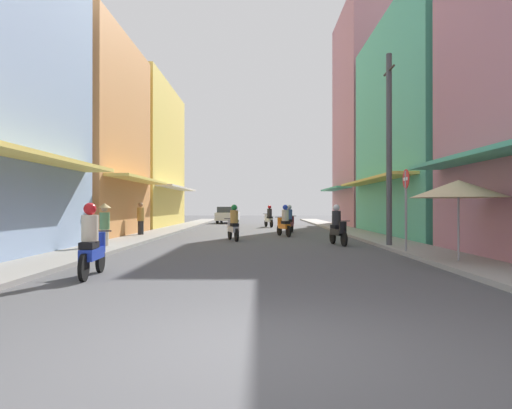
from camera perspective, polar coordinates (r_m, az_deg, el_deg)
name	(u,v)px	position (r m, az deg, el deg)	size (l,w,h in m)	color
ground_plane	(258,236)	(23.10, 0.20, -3.95)	(98.05, 98.05, 0.00)	#4C4C4F
sidewalk_left	(153,234)	(23.74, -12.88, -3.70)	(1.75, 52.57, 0.12)	gray
sidewalk_right	(363,235)	(23.68, 13.31, -3.71)	(1.75, 52.57, 0.12)	#9E9991
building_left_mid	(69,138)	(24.14, -22.52, 7.79)	(7.05, 8.28, 9.73)	#D88C4C
building_left_far	(130,157)	(33.89, -15.60, 5.81)	(7.05, 11.22, 10.11)	#EFD159
building_right_mid	(441,127)	(24.88, 22.26, 8.99)	(7.05, 12.16, 10.97)	#4CB28C
building_right_far	(382,119)	(35.69, 15.55, 10.38)	(7.05, 8.76, 16.13)	#B7727F
motorbike_maroon	(290,221)	(25.37, 4.27, -2.02)	(0.67, 1.77, 1.58)	black
motorbike_silver	(233,225)	(19.83, -2.88, -2.53)	(0.71, 1.76, 1.58)	black
motorbike_black	(338,227)	(17.83, 10.27, -2.79)	(0.60, 1.79, 1.58)	black
motorbike_orange	(284,222)	(22.65, 3.54, -2.24)	(0.74, 1.74, 1.58)	black
motorbike_blue	(92,244)	(10.28, -19.91, -4.69)	(0.55, 1.81, 1.58)	black
motorbike_white	(269,217)	(32.55, 1.62, -1.62)	(0.72, 1.75, 1.58)	black
parked_car	(228,215)	(40.41, -3.58, -1.29)	(1.98, 4.19, 1.45)	silver
pedestrian_foreground	(105,223)	(16.64, -18.51, -2.26)	(0.44, 0.44, 1.61)	beige
pedestrian_crossing	(141,220)	(22.83, -14.31, -1.86)	(0.34, 0.34, 1.69)	#262628
vendor_umbrella	(458,189)	(12.61, 24.12, 1.81)	(2.39, 2.39, 2.18)	#99999E
utility_pole	(389,149)	(16.94, 16.40, 6.73)	(0.20, 1.20, 6.95)	#4C4C4F
street_sign_no_entry	(406,199)	(14.71, 18.34, 0.62)	(0.07, 0.60, 2.65)	gray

